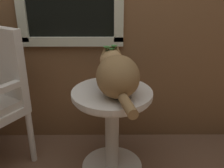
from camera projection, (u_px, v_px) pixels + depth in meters
name	position (u px, v px, depth m)	size (l,w,h in m)	color
wicker_side_table	(112.00, 119.00, 1.75)	(0.53, 0.53, 0.63)	silver
cat	(117.00, 75.00, 1.56)	(0.32, 0.59, 0.27)	olive
pewter_vase_with_ivy	(109.00, 73.00, 1.73)	(0.12, 0.12, 0.28)	slate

